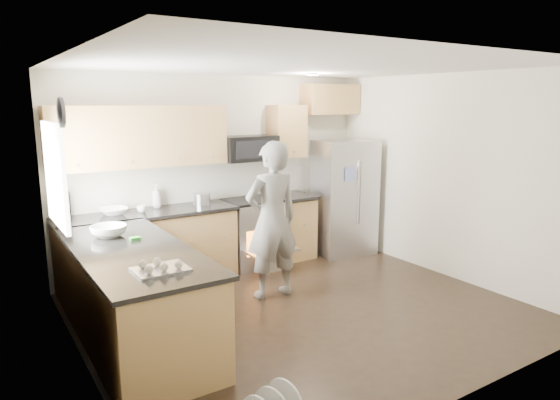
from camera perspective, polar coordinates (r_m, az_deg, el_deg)
ground at (r=5.59m, az=2.63°, el=-12.49°), size 4.50×4.50×0.00m
room_shell at (r=5.15m, az=2.35°, el=4.83°), size 4.54×4.04×2.62m
back_cabinet_run at (r=6.51m, az=-10.53°, el=-0.37°), size 4.45×0.64×2.50m
peninsula at (r=4.91m, az=-16.30°, el=-10.50°), size 0.96×2.36×1.04m
stove_range at (r=6.92m, az=-3.08°, el=-1.95°), size 0.76×0.97×1.79m
refrigerator at (r=7.49m, az=7.32°, el=0.30°), size 0.91×0.76×1.69m
person at (r=5.71m, az=-0.93°, el=-2.34°), size 0.68×0.46×1.82m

